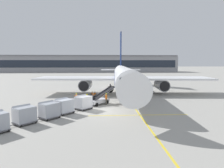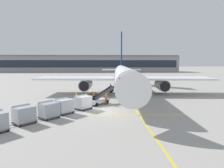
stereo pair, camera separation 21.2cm
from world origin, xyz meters
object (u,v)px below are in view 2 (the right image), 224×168
(ground_crew_by_carts, at_px, (77,98))
(ground_crew_marshaller, at_px, (87,99))
(parked_airplane, at_px, (124,76))
(baggage_cart_lead, at_px, (83,102))
(baggage_cart_fourth, at_px, (24,114))
(belt_loader, at_px, (99,99))
(ground_crew_by_loader, at_px, (106,98))
(baggage_cart_second, at_px, (64,106))
(safety_cone_engine_keepout, at_px, (92,93))
(safety_cone_wingtip, at_px, (93,94))
(safety_cone_nose_mark, at_px, (95,93))
(baggage_cart_third, at_px, (49,110))

(ground_crew_by_carts, xyz_separation_m, ground_crew_marshaller, (1.61, -0.82, 0.00))
(parked_airplane, xyz_separation_m, baggage_cart_lead, (-6.92, -13.66, -2.58))
(baggage_cart_fourth, xyz_separation_m, ground_crew_by_carts, (4.16, 9.12, -0.00))
(belt_loader, relative_size, ground_crew_by_carts, 2.82)
(ground_crew_by_loader, relative_size, ground_crew_by_carts, 1.00)
(baggage_cart_second, bearing_deg, ground_crew_by_loader, 43.38)
(safety_cone_engine_keepout, xyz_separation_m, safety_cone_wingtip, (0.28, -1.95, 0.04))
(baggage_cart_lead, bearing_deg, safety_cone_nose_mark, 84.76)
(baggage_cart_fourth, distance_m, safety_cone_engine_keepout, 19.83)
(baggage_cart_second, height_order, safety_cone_wingtip, baggage_cart_second)
(baggage_cart_second, xyz_separation_m, safety_cone_engine_keepout, (2.72, 15.01, -0.70))
(belt_loader, distance_m, safety_cone_engine_keepout, 9.68)
(baggage_cart_second, relative_size, ground_crew_by_carts, 1.49)
(baggage_cart_second, bearing_deg, safety_cone_wingtip, 77.03)
(baggage_cart_lead, distance_m, ground_crew_marshaller, 2.29)
(belt_loader, height_order, safety_cone_engine_keepout, belt_loader)
(baggage_cart_second, distance_m, safety_cone_engine_keepout, 15.27)
(baggage_cart_third, bearing_deg, baggage_cart_lead, 50.43)
(parked_airplane, xyz_separation_m, baggage_cart_third, (-10.36, -17.82, -2.58))
(ground_crew_by_carts, distance_m, ground_crew_marshaller, 1.81)
(belt_loader, xyz_separation_m, baggage_cart_lead, (-2.13, -3.30, 0.19))
(ground_crew_marshaller, xyz_separation_m, safety_cone_nose_mark, (0.81, 10.24, -0.68))
(parked_airplane, bearing_deg, baggage_cart_third, -120.17)
(baggage_cart_second, height_order, ground_crew_by_loader, baggage_cart_second)
(baggage_cart_third, height_order, safety_cone_wingtip, baggage_cart_third)
(ground_crew_by_loader, bearing_deg, safety_cone_engine_keepout, 104.37)
(belt_loader, height_order, baggage_cart_lead, belt_loader)
(baggage_cart_second, distance_m, baggage_cart_third, 2.37)
(baggage_cart_third, distance_m, ground_crew_by_loader, 9.60)
(safety_cone_wingtip, height_order, safety_cone_nose_mark, safety_cone_wingtip)
(parked_airplane, relative_size, belt_loader, 9.09)
(parked_airplane, height_order, baggage_cart_second, parked_airplane)
(baggage_cart_fourth, relative_size, ground_crew_by_carts, 1.49)
(belt_loader, distance_m, ground_crew_marshaller, 2.08)
(baggage_cart_second, bearing_deg, baggage_cart_lead, 45.37)
(baggage_cart_lead, relative_size, ground_crew_marshaller, 1.49)
(ground_crew_by_loader, distance_m, safety_cone_nose_mark, 9.90)
(ground_crew_by_loader, xyz_separation_m, ground_crew_by_carts, (-4.43, 0.25, 0.00))
(baggage_cart_lead, relative_size, ground_crew_by_loader, 1.49)
(safety_cone_engine_keepout, bearing_deg, safety_cone_nose_mark, -31.49)
(baggage_cart_lead, bearing_deg, baggage_cart_fourth, -131.99)
(ground_crew_by_loader, relative_size, safety_cone_engine_keepout, 2.82)
(ground_crew_by_loader, bearing_deg, safety_cone_wingtip, 105.80)
(parked_airplane, bearing_deg, ground_crew_by_carts, -127.78)
(baggage_cart_second, bearing_deg, parked_airplane, 60.21)
(baggage_cart_fourth, bearing_deg, baggage_cart_third, 43.25)
(safety_cone_engine_keepout, relative_size, safety_cone_wingtip, 0.89)
(ground_crew_marshaller, bearing_deg, belt_loader, 30.02)
(baggage_cart_second, relative_size, ground_crew_marshaller, 1.49)
(ground_crew_by_loader, bearing_deg, ground_crew_by_carts, 176.74)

